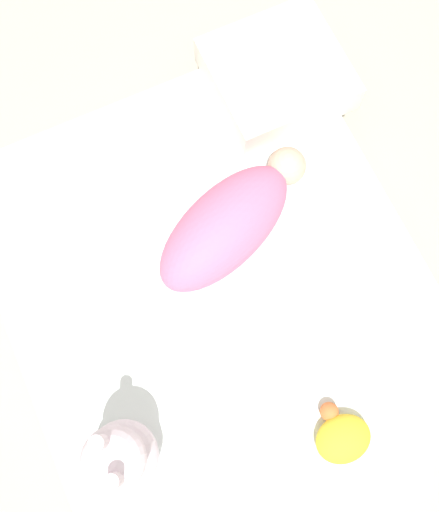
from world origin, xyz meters
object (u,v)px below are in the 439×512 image
at_px(swaddled_baby, 229,223).
at_px(turtle_plush, 342,436).
at_px(bunny_plush, 120,457).
at_px(pillow, 277,74).

height_order(swaddled_baby, turtle_plush, swaddled_baby).
bearing_deg(swaddled_baby, bunny_plush, -159.92).
bearing_deg(turtle_plush, bunny_plush, 70.04).
relative_size(pillow, turtle_plush, 2.42).
height_order(swaddled_baby, pillow, swaddled_baby).
height_order(pillow, bunny_plush, bunny_plush).
bearing_deg(bunny_plush, pillow, -45.28).
height_order(bunny_plush, turtle_plush, bunny_plush).
bearing_deg(bunny_plush, turtle_plush, -109.96).
xyz_separation_m(pillow, bunny_plush, (-0.76, 0.77, 0.08)).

